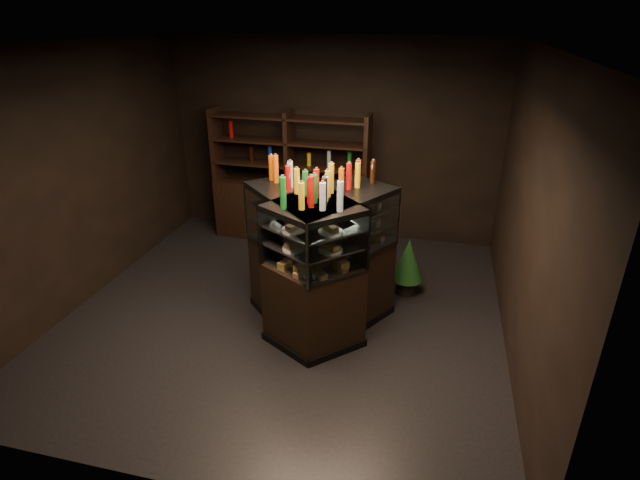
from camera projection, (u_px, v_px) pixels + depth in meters
The scene contains 7 objects.
ground at pixel (286, 312), 6.00m from camera, with size 5.00×5.00×0.00m, color black.
room_shell at pixel (281, 154), 5.18m from camera, with size 5.02×5.02×3.01m.
display_case at pixel (317, 284), 5.55m from camera, with size 1.76×1.62×1.59m.
food_display at pixel (317, 228), 5.25m from camera, with size 1.26×1.22×0.48m.
bottles_top at pixel (317, 182), 5.05m from camera, with size 1.08×1.08×0.30m.
potted_conifer at pixel (408, 259), 6.21m from camera, with size 0.40×0.40×0.85m.
back_shelving at pixel (291, 203), 7.67m from camera, with size 2.39×0.48×2.00m.
Camera 1 is at (1.59, -4.84, 3.30)m, focal length 28.00 mm.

